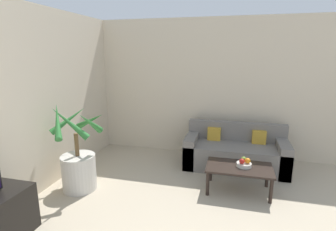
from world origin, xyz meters
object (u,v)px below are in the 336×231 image
potted_palm (78,163)px  orange_fruit (248,161)px  sofa_loveseat (235,152)px  apple_green (244,159)px  fruit_bowl (244,165)px  apple_red (242,161)px  coffee_table (239,170)px

potted_palm → orange_fruit: size_ratio=16.37×
sofa_loveseat → apple_green: (0.12, -0.79, 0.21)m
potted_palm → fruit_bowl: size_ratio=6.17×
fruit_bowl → apple_green: bearing=95.3°
apple_green → potted_palm: bearing=-165.7°
apple_red → coffee_table: bearing=145.7°
sofa_loveseat → apple_green: bearing=-81.6°
apple_green → apple_red: bearing=-105.0°
fruit_bowl → apple_red: (-0.03, -0.04, 0.07)m
potted_palm → coffee_table: (2.35, 0.53, -0.07)m
sofa_loveseat → apple_red: size_ratio=22.66×
potted_palm → coffee_table: potted_palm is taller
potted_palm → apple_green: potted_palm is taller
fruit_bowl → apple_green: apple_green is taller
potted_palm → apple_green: size_ratio=18.65×
sofa_loveseat → fruit_bowl: size_ratio=8.17×
potted_palm → fruit_bowl: 2.48m
sofa_loveseat → apple_red: (0.09, -0.90, 0.21)m
sofa_loveseat → apple_green: 0.83m
coffee_table → apple_green: size_ratio=13.25×
apple_red → apple_green: 0.11m
sofa_loveseat → fruit_bowl: (0.12, -0.86, 0.14)m
apple_red → orange_fruit: bearing=24.7°
sofa_loveseat → potted_palm: bearing=-148.5°
sofa_loveseat → coffee_table: (0.06, -0.88, 0.06)m
sofa_loveseat → orange_fruit: bearing=-78.7°
coffee_table → apple_red: size_ratio=12.17×
sofa_loveseat → coffee_table: sofa_loveseat is taller
fruit_bowl → apple_red: bearing=-131.6°
coffee_table → apple_red: apple_red is taller
sofa_loveseat → apple_red: bearing=-84.3°
sofa_loveseat → orange_fruit: 0.90m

